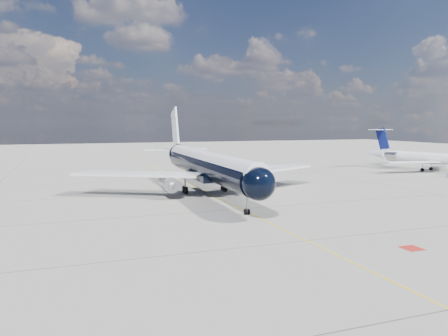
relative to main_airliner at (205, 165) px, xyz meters
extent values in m
plane|color=gray|center=(0.17, 6.66, -4.10)|extent=(320.00, 320.00, 0.00)
cube|color=yellow|center=(0.17, 1.66, -4.10)|extent=(0.16, 160.00, 0.01)
cube|color=maroon|center=(6.97, -33.34, -4.10)|extent=(1.60, 1.60, 0.01)
cylinder|color=black|center=(-0.04, -1.27, -0.18)|extent=(4.57, 35.57, 3.55)
sphere|color=black|center=(-0.57, -19.94, -0.18)|extent=(3.65, 3.65, 3.55)
cone|color=black|center=(0.59, 20.66, 0.38)|extent=(3.73, 6.64, 3.55)
cylinder|color=white|center=(-0.04, -1.27, 0.70)|extent=(3.84, 37.41, 2.77)
cube|color=black|center=(-0.58, -20.13, 0.33)|extent=(2.27, 1.18, 0.51)
cube|color=white|center=(-9.80, 0.41, -1.02)|extent=(17.89, 12.93, 0.30)
cube|color=white|center=(9.80, -0.15, -1.02)|extent=(18.14, 12.14, 0.30)
cube|color=black|center=(-0.04, -1.27, -1.49)|extent=(4.19, 9.45, 0.93)
cylinder|color=#B1B1B8|center=(-6.16, -2.96, -2.10)|extent=(2.21, 4.35, 2.09)
cylinder|color=#B1B1B8|center=(5.98, -3.31, -2.10)|extent=(2.21, 4.35, 2.09)
sphere|color=gray|center=(-6.21, -4.92, -2.10)|extent=(1.06, 1.06, 1.03)
sphere|color=gray|center=(5.92, -5.27, -2.10)|extent=(1.06, 1.06, 1.03)
cube|color=white|center=(-6.15, -2.78, -1.40)|extent=(0.29, 2.99, 1.03)
cube|color=white|center=(5.98, -3.13, -1.40)|extent=(0.29, 2.99, 1.03)
cube|color=white|center=(0.58, 20.19, 5.14)|extent=(0.47, 5.93, 7.96)
cube|color=white|center=(0.59, 20.66, 1.13)|extent=(12.22, 3.34, 0.21)
cylinder|color=gray|center=(-0.48, -16.67, -2.94)|extent=(0.17, 0.17, 1.96)
cylinder|color=black|center=(-0.67, -16.67, -3.78)|extent=(0.19, 0.66, 0.65)
cylinder|color=black|center=(-0.29, -16.68, -3.78)|extent=(0.19, 0.66, 0.65)
cylinder|color=gray|center=(-2.98, 0.21, -2.84)|extent=(0.25, 0.25, 1.77)
cylinder|color=gray|center=(2.99, 0.04, -2.84)|extent=(0.25, 0.25, 1.77)
cylinder|color=black|center=(-3.00, -0.30, -3.59)|extent=(0.45, 1.04, 1.03)
cylinder|color=black|center=(-2.97, 0.73, -3.59)|extent=(0.45, 1.04, 1.03)
cylinder|color=black|center=(2.98, -0.47, -3.59)|extent=(0.45, 1.04, 1.03)
cylinder|color=black|center=(3.01, 0.56, -3.59)|extent=(0.45, 1.04, 1.03)
cylinder|color=white|center=(53.34, 10.16, -1.32)|extent=(8.11, 19.57, 2.42)
cone|color=white|center=(49.52, 22.59, -0.96)|extent=(3.63, 5.00, 2.42)
cube|color=white|center=(47.07, 9.17, -1.86)|extent=(11.55, 4.94, 0.20)
cube|color=white|center=(59.08, 12.86, -1.86)|extent=(9.95, 9.97, 0.20)
cylinder|color=#B1B1B8|center=(49.17, 17.32, -0.96)|extent=(2.13, 3.14, 1.35)
cylinder|color=#B1B1B8|center=(52.77, 18.43, -0.96)|extent=(2.13, 3.14, 1.35)
cube|color=white|center=(49.60, 17.45, -0.96)|extent=(1.28, 1.64, 0.16)
cube|color=white|center=(52.34, 18.29, -0.96)|extent=(1.28, 1.64, 0.16)
cube|color=#0B124D|center=(49.91, 21.30, 2.40)|extent=(1.31, 3.67, 5.50)
cube|color=white|center=(49.75, 21.82, 4.55)|extent=(7.39, 3.82, 0.14)
cylinder|color=gray|center=(51.36, 10.49, -3.25)|extent=(0.22, 0.22, 1.52)
cylinder|color=gray|center=(54.79, 11.54, -3.25)|extent=(0.22, 0.22, 1.52)
cylinder|color=black|center=(51.36, 10.49, -3.73)|extent=(0.50, 0.80, 0.75)
cylinder|color=black|center=(54.79, 11.54, -3.73)|extent=(0.50, 0.80, 0.75)
camera|label=1|loc=(-19.43, -60.55, 6.06)|focal=35.00mm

